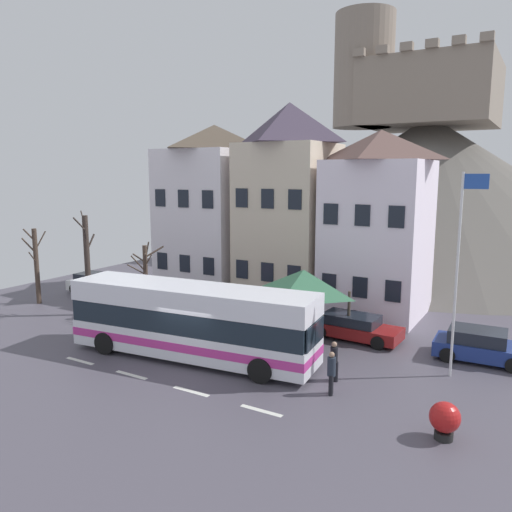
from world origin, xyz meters
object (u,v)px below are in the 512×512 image
object	(u,v)px
townhouse_00	(215,208)
transit_bus	(191,322)
bus_shelter	(304,283)
parked_car_01	(480,345)
pedestrian_00	(331,372)
bare_tree_00	(87,264)
bare_tree_01	(36,265)
hilltop_castle	(426,183)
bare_tree_02	(146,278)
pedestrian_01	(334,361)
flagpole	(459,263)
parked_car_03	(198,301)
townhouse_01	(289,205)
parked_car_02	(354,327)
public_bench	(323,321)
parked_car_00	(97,284)
harbour_buoy	(445,419)
townhouse_02	(378,224)

from	to	relation	value
townhouse_00	transit_bus	distance (m)	14.11
bus_shelter	parked_car_01	world-z (taller)	bus_shelter
pedestrian_00	bare_tree_00	distance (m)	16.15
transit_bus	bare_tree_01	distance (m)	14.14
townhouse_00	hilltop_castle	size ratio (longest dim) A/B	0.28
hilltop_castle	bare_tree_02	xyz separation A→B (m)	(-8.55, -28.90, -4.68)
pedestrian_01	flagpole	xyz separation A→B (m)	(3.91, 2.79, 3.80)
parked_car_03	pedestrian_01	xyz separation A→B (m)	(10.58, -5.32, 0.19)
townhouse_01	pedestrian_01	xyz separation A→B (m)	(7.07, -10.01, -5.25)
townhouse_00	parked_car_02	world-z (taller)	townhouse_00
pedestrian_00	bare_tree_02	world-z (taller)	bare_tree_02
townhouse_01	public_bench	bearing A→B (deg)	-45.14
parked_car_02	bare_tree_02	distance (m)	11.50
parked_car_00	bare_tree_00	xyz separation A→B (m)	(3.64, -3.85, 2.31)
hilltop_castle	townhouse_00	bearing A→B (deg)	-114.60
parked_car_01	bare_tree_01	distance (m)	25.05
harbour_buoy	bare_tree_01	world-z (taller)	bare_tree_01
townhouse_02	bus_shelter	world-z (taller)	townhouse_02
parked_car_00	bare_tree_01	size ratio (longest dim) A/B	0.89
parked_car_03	bare_tree_02	bearing A→B (deg)	-127.66
harbour_buoy	bare_tree_01	distance (m)	25.03
townhouse_02	pedestrian_00	xyz separation A→B (m)	(1.89, -11.27, -4.28)
townhouse_02	bare_tree_01	size ratio (longest dim) A/B	2.19
townhouse_01	transit_bus	bearing A→B (deg)	-85.59
parked_car_03	bare_tree_00	size ratio (longest dim) A/B	0.70
townhouse_02	hilltop_castle	world-z (taller)	hilltop_castle
hilltop_castle	parked_car_02	size ratio (longest dim) A/B	9.07
parked_car_01	bare_tree_02	world-z (taller)	bare_tree_02
parked_car_02	parked_car_03	xyz separation A→B (m)	(-9.56, 0.15, 0.01)
bus_shelter	flagpole	distance (m)	6.98
parked_car_03	townhouse_02	bearing A→B (deg)	20.80
bus_shelter	parked_car_02	world-z (taller)	bus_shelter
harbour_buoy	bare_tree_00	bearing A→B (deg)	168.76
townhouse_01	bare_tree_02	size ratio (longest dim) A/B	2.94
townhouse_00	harbour_buoy	distance (m)	22.56
townhouse_01	parked_car_03	distance (m)	7.99
townhouse_00	flagpole	xyz separation A→B (m)	(17.00, -8.04, -0.98)
townhouse_02	bare_tree_02	xyz separation A→B (m)	(-10.61, -7.35, -2.86)
parked_car_02	transit_bus	bearing A→B (deg)	-127.95
parked_car_00	parked_car_01	size ratio (longest dim) A/B	1.07
parked_car_02	bare_tree_00	world-z (taller)	bare_tree_00
townhouse_00	pedestrian_00	world-z (taller)	townhouse_00
bare_tree_02	public_bench	bearing A→B (deg)	18.34
townhouse_00	pedestrian_01	bearing A→B (deg)	-39.58
pedestrian_01	bus_shelter	bearing A→B (deg)	131.11
townhouse_02	bus_shelter	size ratio (longest dim) A/B	2.86
townhouse_00	harbour_buoy	xyz separation A→B (m)	(17.61, -13.21, -4.91)
bus_shelter	parked_car_03	bearing A→B (deg)	165.14
parked_car_00	parked_car_02	distance (m)	18.01
townhouse_01	hilltop_castle	size ratio (longest dim) A/B	0.30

